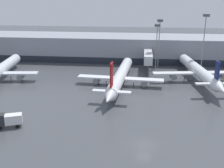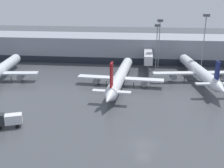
{
  "view_description": "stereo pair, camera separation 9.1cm",
  "coord_description": "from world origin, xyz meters",
  "px_view_note": "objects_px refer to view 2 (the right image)",
  "views": [
    {
      "loc": [
        -1.01,
        -42.77,
        25.41
      ],
      "look_at": [
        -8.02,
        23.22,
        3.0
      ],
      "focal_mm": 45.0,
      "sensor_mm": 36.0,
      "label": 1
    },
    {
      "loc": [
        -0.92,
        -42.76,
        25.41
      ],
      "look_at": [
        -8.02,
        23.22,
        3.0
      ],
      "focal_mm": 45.0,
      "sensor_mm": 36.0,
      "label": 2
    }
  ],
  "objects_px": {
    "service_truck_1": "(8,119)",
    "apron_light_mast_1": "(160,29)",
    "apron_light_mast_3": "(157,33)",
    "parked_jet_0": "(120,76)",
    "apron_light_mast_4": "(205,27)",
    "parked_jet_1": "(199,71)"
  },
  "relations": [
    {
      "from": "apron_light_mast_4",
      "to": "service_truck_1",
      "type": "bearing_deg",
      "value": -134.95
    },
    {
      "from": "parked_jet_1",
      "to": "service_truck_1",
      "type": "xyz_separation_m",
      "value": [
        -41.73,
        -33.28,
        -1.46
      ]
    },
    {
      "from": "service_truck_1",
      "to": "apron_light_mast_4",
      "type": "height_order",
      "value": "apron_light_mast_4"
    },
    {
      "from": "apron_light_mast_1",
      "to": "apron_light_mast_4",
      "type": "bearing_deg",
      "value": -10.78
    },
    {
      "from": "parked_jet_1",
      "to": "apron_light_mast_1",
      "type": "bearing_deg",
      "value": 28.86
    },
    {
      "from": "parked_jet_0",
      "to": "parked_jet_1",
      "type": "relative_size",
      "value": 1.06
    },
    {
      "from": "parked_jet_1",
      "to": "service_truck_1",
      "type": "bearing_deg",
      "value": 120.11
    },
    {
      "from": "parked_jet_1",
      "to": "apron_light_mast_4",
      "type": "xyz_separation_m",
      "value": [
        3.05,
        11.58,
        11.29
      ]
    },
    {
      "from": "apron_light_mast_1",
      "to": "apron_light_mast_3",
      "type": "height_order",
      "value": "apron_light_mast_1"
    },
    {
      "from": "apron_light_mast_1",
      "to": "service_truck_1",
      "type": "bearing_deg",
      "value": -123.03
    },
    {
      "from": "service_truck_1",
      "to": "apron_light_mast_4",
      "type": "bearing_deg",
      "value": -155.9
    },
    {
      "from": "service_truck_1",
      "to": "apron_light_mast_1",
      "type": "xyz_separation_m",
      "value": [
        30.88,
        47.5,
        11.37
      ]
    },
    {
      "from": "apron_light_mast_4",
      "to": "parked_jet_1",
      "type": "bearing_deg",
      "value": -104.74
    },
    {
      "from": "parked_jet_0",
      "to": "apron_light_mast_4",
      "type": "bearing_deg",
      "value": -51.02
    },
    {
      "from": "parked_jet_1",
      "to": "apron_light_mast_1",
      "type": "distance_m",
      "value": 20.45
    },
    {
      "from": "parked_jet_0",
      "to": "service_truck_1",
      "type": "relative_size",
      "value": 7.17
    },
    {
      "from": "service_truck_1",
      "to": "apron_light_mast_3",
      "type": "xyz_separation_m",
      "value": [
        29.99,
        45.06,
        10.47
      ]
    },
    {
      "from": "parked_jet_1",
      "to": "service_truck_1",
      "type": "height_order",
      "value": "parked_jet_1"
    },
    {
      "from": "parked_jet_0",
      "to": "apron_light_mast_1",
      "type": "xyz_separation_m",
      "value": [
        11.32,
        20.15,
        10.43
      ]
    },
    {
      "from": "parked_jet_0",
      "to": "service_truck_1",
      "type": "distance_m",
      "value": 33.64
    },
    {
      "from": "apron_light_mast_3",
      "to": "apron_light_mast_1",
      "type": "bearing_deg",
      "value": 69.89
    },
    {
      "from": "service_truck_1",
      "to": "apron_light_mast_1",
      "type": "distance_m",
      "value": 57.79
    }
  ]
}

